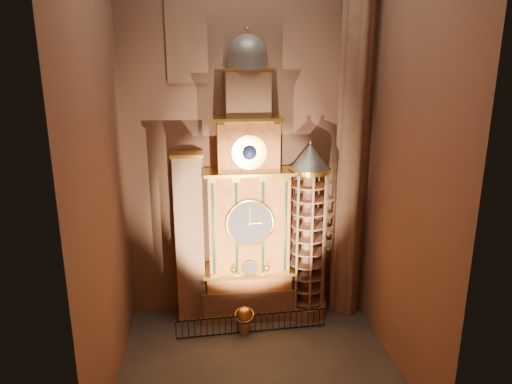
{
  "coord_description": "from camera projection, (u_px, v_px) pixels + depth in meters",
  "views": [
    {
      "loc": [
        -2.38,
        -20.11,
        14.79
      ],
      "look_at": [
        0.24,
        3.0,
        8.38
      ],
      "focal_mm": 32.0,
      "sensor_mm": 36.0,
      "label": 1
    }
  ],
  "objects": [
    {
      "name": "stair_turret",
      "position": [
        308.0,
        233.0,
        26.93
      ],
      "size": [
        2.5,
        2.5,
        10.8
      ],
      "color": "#8C634C",
      "rests_on": "floor"
    },
    {
      "name": "wall_back",
      "position": [
        246.0,
        135.0,
        26.27
      ],
      "size": [
        22.0,
        0.0,
        22.0
      ],
      "primitive_type": "plane",
      "rotation": [
        1.57,
        0.0,
        0.0
      ],
      "color": "#8E5F4C",
      "rests_on": "floor"
    },
    {
      "name": "wall_right",
      "position": [
        407.0,
        151.0,
        21.29
      ],
      "size": [
        0.0,
        22.0,
        22.0
      ],
      "primitive_type": "plane",
      "rotation": [
        1.57,
        0.0,
        -1.57
      ],
      "color": "#8E5F4C",
      "rests_on": "floor"
    },
    {
      "name": "astronomical_clock",
      "position": [
        248.0,
        211.0,
        26.43
      ],
      "size": [
        5.6,
        2.41,
        16.7
      ],
      "color": "#8C634C",
      "rests_on": "floor"
    },
    {
      "name": "stained_glass_window",
      "position": [
        186.0,
        33.0,
        24.38
      ],
      "size": [
        2.2,
        0.14,
        5.2
      ],
      "color": "navy",
      "rests_on": "wall_back"
    },
    {
      "name": "celestial_globe",
      "position": [
        244.0,
        318.0,
        25.98
      ],
      "size": [
        1.31,
        1.26,
        1.61
      ],
      "color": "#8C634C",
      "rests_on": "floor"
    },
    {
      "name": "iron_railing",
      "position": [
        252.0,
        324.0,
        26.05
      ],
      "size": [
        8.61,
        0.5,
        1.11
      ],
      "color": "black",
      "rests_on": "floor"
    },
    {
      "name": "gothic_pier",
      "position": [
        354.0,
        135.0,
        25.98
      ],
      "size": [
        2.04,
        2.04,
        22.0
      ],
      "color": "#8C634C",
      "rests_on": "floor"
    },
    {
      "name": "wall_left",
      "position": [
        98.0,
        157.0,
        19.77
      ],
      "size": [
        0.0,
        22.0,
        22.0
      ],
      "primitive_type": "plane",
      "rotation": [
        1.57,
        0.0,
        1.57
      ],
      "color": "#8E5F4C",
      "rests_on": "floor"
    },
    {
      "name": "portrait_tower",
      "position": [
        190.0,
        238.0,
        26.48
      ],
      "size": [
        1.8,
        1.6,
        10.2
      ],
      "color": "#8C634C",
      "rests_on": "floor"
    },
    {
      "name": "floor",
      "position": [
        258.0,
        364.0,
        23.45
      ],
      "size": [
        14.0,
        14.0,
        0.0
      ],
      "primitive_type": "plane",
      "color": "#383330",
      "rests_on": "ground"
    }
  ]
}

